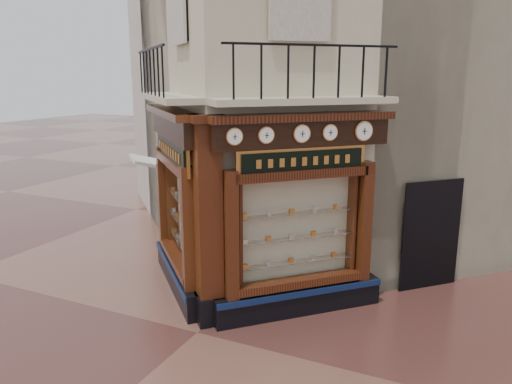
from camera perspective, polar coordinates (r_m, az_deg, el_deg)
The scene contains 16 objects.
ground at distance 9.66m, azimuth -6.74°, elevation -15.66°, with size 80.00×80.00×0.00m, color #4B2823.
main_building at distance 14.12m, azimuth 6.53°, elevation 18.63°, with size 8.00×8.00×12.00m, color beige.
neighbour_left at distance 17.29m, azimuth 1.14°, elevation 16.04°, with size 8.00×8.00×11.00m, color beige.
neighbour_right at distance 15.93m, azimuth 18.29°, elevation 15.65°, with size 8.00×8.00×11.00m, color beige.
shopfront_left at distance 10.89m, azimuth -8.98°, elevation -1.17°, with size 2.86×2.86×3.98m.
shopfront_right at distance 9.64m, azimuth 5.05°, elevation -2.95°, with size 2.86×2.86×3.98m.
corner_pilaster at distance 9.30m, azimuth -5.44°, elevation -3.76°, with size 0.85×0.85×3.98m.
balcony at distance 9.76m, azimuth -2.76°, elevation 10.65°, with size 5.94×2.97×1.03m.
clock_a at distance 8.65m, azimuth -2.49°, elevation 6.35°, with size 0.25×0.25×0.31m.
clock_b at distance 8.84m, azimuth 1.17°, elevation 6.51°, with size 0.25×0.25×0.31m.
clock_c at distance 9.11m, azimuth 5.26°, elevation 6.66°, with size 0.27×0.27×0.34m.
clock_d at distance 9.36m, azimuth 8.45°, elevation 6.75°, with size 0.25×0.25×0.31m.
clock_e at distance 9.72m, azimuth 12.21°, elevation 6.83°, with size 0.31×0.31×0.38m.
awning at distance 13.88m, azimuth -11.84°, elevation -6.64°, with size 1.33×0.80×0.08m, color silver, non-canonical shape.
signboard_left at distance 10.65m, azimuth -9.61°, elevation 4.66°, with size 2.26×2.26×0.61m.
signboard_right at distance 9.32m, azimuth 5.39°, elevation 3.57°, with size 1.89×1.89×0.50m.
Camera 1 is at (4.55, -7.14, 4.66)m, focal length 35.00 mm.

